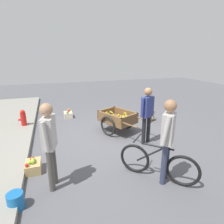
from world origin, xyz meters
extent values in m
plane|color=#56565B|center=(0.00, 0.00, 0.00)|extent=(24.00, 24.00, 0.00)
cube|color=brown|center=(0.25, -0.39, 0.40)|extent=(1.34, 1.20, 0.10)
cube|color=brown|center=(0.71, -0.16, 0.57)|extent=(0.41, 0.74, 0.24)
cube|color=brown|center=(-0.22, -0.62, 0.57)|extent=(0.41, 0.74, 0.24)
cube|color=brown|center=(0.08, -0.06, 0.57)|extent=(1.01, 0.54, 0.24)
cube|color=brown|center=(0.41, -0.72, 0.57)|extent=(1.01, 0.54, 0.24)
torus|color=black|center=(0.05, 0.00, 0.32)|extent=(0.60, 0.34, 0.64)
torus|color=black|center=(0.44, -0.79, 0.32)|extent=(0.60, 0.34, 0.64)
cylinder|color=#9E9EA8|center=(0.25, -0.39, 0.32)|extent=(0.43, 0.81, 0.04)
cylinder|color=brown|center=(-0.64, -0.45, 0.55)|extent=(0.51, 0.28, 0.04)
cylinder|color=brown|center=(-0.34, -1.06, 0.55)|extent=(0.51, 0.28, 0.04)
cylinder|color=#9E9EA8|center=(0.67, -0.18, 0.18)|extent=(0.04, 0.04, 0.35)
ellipsoid|color=gold|center=(0.23, -0.64, 0.50)|extent=(0.17, 0.13, 0.14)
ellipsoid|color=gold|center=(0.23, -0.63, 0.51)|extent=(0.17, 0.15, 0.11)
ellipsoid|color=gold|center=(0.24, -0.62, 0.52)|extent=(0.19, 0.08, 0.05)
ellipsoid|color=gold|center=(0.25, -0.61, 0.53)|extent=(0.18, 0.12, 0.09)
ellipsoid|color=gold|center=(0.25, -0.60, 0.54)|extent=(0.16, 0.14, 0.14)
ellipsoid|color=gold|center=(-0.06, -0.72, 0.52)|extent=(0.17, 0.08, 0.15)
ellipsoid|color=gold|center=(-0.04, -0.71, 0.53)|extent=(0.19, 0.09, 0.09)
ellipsoid|color=gold|center=(-0.03, -0.70, 0.54)|extent=(0.19, 0.09, 0.08)
ellipsoid|color=gold|center=(-0.03, -0.69, 0.55)|extent=(0.18, 0.11, 0.13)
ellipsoid|color=gold|center=(0.13, -0.43, 0.57)|extent=(0.18, 0.08, 0.15)
ellipsoid|color=gold|center=(0.15, -0.41, 0.58)|extent=(0.18, 0.13, 0.05)
ellipsoid|color=gold|center=(0.17, -0.40, 0.59)|extent=(0.18, 0.06, 0.13)
ellipsoid|color=gold|center=(0.09, -0.23, 0.59)|extent=(0.18, 0.12, 0.13)
ellipsoid|color=gold|center=(0.10, -0.22, 0.60)|extent=(0.19, 0.09, 0.09)
ellipsoid|color=gold|center=(0.11, -0.21, 0.61)|extent=(0.18, 0.12, 0.05)
ellipsoid|color=gold|center=(0.12, -0.19, 0.62)|extent=(0.19, 0.07, 0.10)
ellipsoid|color=gold|center=(0.12, -0.19, 0.63)|extent=(0.18, 0.09, 0.13)
ellipsoid|color=gold|center=(0.15, -0.64, 0.61)|extent=(0.18, 0.10, 0.14)
ellipsoid|color=gold|center=(0.16, -0.63, 0.62)|extent=(0.19, 0.06, 0.09)
ellipsoid|color=gold|center=(0.17, -0.62, 0.63)|extent=(0.19, 0.09, 0.09)
ellipsoid|color=gold|center=(0.18, -0.61, 0.64)|extent=(0.18, 0.08, 0.14)
ellipsoid|color=gold|center=(0.47, -0.27, 0.61)|extent=(0.16, 0.16, 0.13)
ellipsoid|color=gold|center=(0.48, -0.26, 0.62)|extent=(0.19, 0.09, 0.05)
ellipsoid|color=gold|center=(0.50, -0.24, 0.63)|extent=(0.18, 0.11, 0.13)
ellipsoid|color=gold|center=(-0.18, -0.48, 0.60)|extent=(0.18, 0.12, 0.13)
ellipsoid|color=gold|center=(-0.17, -0.47, 0.61)|extent=(0.18, 0.14, 0.09)
ellipsoid|color=gold|center=(-0.16, -0.46, 0.62)|extent=(0.19, 0.10, 0.08)
ellipsoid|color=gold|center=(-0.15, -0.45, 0.63)|extent=(0.16, 0.14, 0.14)
ellipsoid|color=gold|center=(-0.03, -0.60, 0.57)|extent=(0.18, 0.08, 0.14)
ellipsoid|color=gold|center=(-0.02, -0.59, 0.58)|extent=(0.18, 0.13, 0.09)
ellipsoid|color=gold|center=(-0.01, -0.58, 0.59)|extent=(0.19, 0.09, 0.09)
ellipsoid|color=gold|center=(0.00, -0.57, 0.60)|extent=(0.17, 0.14, 0.13)
ellipsoid|color=gold|center=(0.52, -0.14, 0.58)|extent=(0.18, 0.10, 0.13)
ellipsoid|color=gold|center=(0.54, -0.13, 0.59)|extent=(0.18, 0.14, 0.05)
ellipsoid|color=gold|center=(0.55, -0.12, 0.60)|extent=(0.19, 0.09, 0.13)
ellipsoid|color=gold|center=(-0.09, -0.59, 0.51)|extent=(0.16, 0.14, 0.14)
ellipsoid|color=gold|center=(-0.08, -0.58, 0.52)|extent=(0.18, 0.14, 0.09)
ellipsoid|color=gold|center=(-0.07, -0.57, 0.53)|extent=(0.18, 0.13, 0.09)
ellipsoid|color=gold|center=(-0.06, -0.56, 0.54)|extent=(0.16, 0.15, 0.13)
cylinder|color=black|center=(-0.83, -0.80, 0.40)|extent=(0.11, 0.11, 0.80)
cylinder|color=black|center=(-0.74, -1.00, 0.40)|extent=(0.11, 0.11, 0.80)
cube|color=navy|center=(-0.78, -0.90, 1.09)|extent=(0.33, 0.39, 0.57)
sphere|color=#9E704C|center=(-0.78, -0.90, 1.51)|extent=(0.22, 0.22, 0.22)
cylinder|color=navy|center=(-0.88, -0.70, 1.12)|extent=(0.08, 0.09, 0.51)
cylinder|color=navy|center=(-0.69, -1.10, 1.12)|extent=(0.08, 0.14, 0.52)
torus|color=black|center=(-1.99, 0.00, 0.33)|extent=(0.51, 0.51, 0.66)
torus|color=black|center=(-2.70, -0.70, 0.33)|extent=(0.51, 0.51, 0.66)
cylinder|color=black|center=(-2.35, -0.35, 0.73)|extent=(0.45, 0.45, 0.04)
cylinder|color=black|center=(-2.43, -0.43, 0.56)|extent=(0.10, 0.10, 0.45)
cylinder|color=black|center=(-2.22, -0.22, 0.51)|extent=(0.40, 0.40, 0.43)
ellipsoid|color=black|center=(-2.44, -0.45, 0.82)|extent=(0.20, 0.08, 0.06)
cylinder|color=black|center=(-2.03, -0.03, 0.83)|extent=(0.35, 0.34, 0.03)
cylinder|color=#333851|center=(-2.53, -0.38, 0.42)|extent=(0.11, 0.11, 0.85)
cylinder|color=#333851|center=(-2.37, -0.53, 0.42)|extent=(0.11, 0.11, 0.85)
cube|color=#B7B2AD|center=(-2.45, -0.46, 1.15)|extent=(0.38, 0.38, 0.60)
sphere|color=#9E704C|center=(-2.45, -0.46, 1.60)|extent=(0.23, 0.23, 0.23)
cylinder|color=#B7B2AD|center=(-2.61, -0.30, 1.18)|extent=(0.08, 0.17, 0.55)
cylinder|color=#B7B2AD|center=(-2.30, -0.61, 1.18)|extent=(0.08, 0.13, 0.55)
ellipsoid|color=#AD7A38|center=(0.82, -1.96, 0.27)|extent=(0.39, 0.47, 0.18)
sphere|color=#AD7A38|center=(0.67, -1.73, 0.33)|extent=(0.14, 0.14, 0.14)
cylinder|color=#AD7A38|center=(0.97, -2.19, 0.31)|extent=(0.08, 0.10, 0.12)
cylinder|color=#AD7A38|center=(0.70, -1.88, 0.09)|extent=(0.04, 0.04, 0.18)
cylinder|color=#AD7A38|center=(0.79, -1.82, 0.09)|extent=(0.04, 0.04, 0.18)
cylinder|color=#AD7A38|center=(0.84, -2.10, 0.09)|extent=(0.04, 0.04, 0.18)
cylinder|color=#AD7A38|center=(0.93, -2.04, 0.09)|extent=(0.04, 0.04, 0.18)
cylinder|color=red|center=(1.50, 2.59, 0.28)|extent=(0.18, 0.18, 0.55)
sphere|color=red|center=(1.50, 2.59, 0.59)|extent=(0.16, 0.16, 0.16)
cylinder|color=red|center=(1.61, 2.59, 0.33)|extent=(0.10, 0.07, 0.07)
cylinder|color=red|center=(1.50, 2.70, 0.33)|extent=(0.07, 0.10, 0.07)
cylinder|color=#1966B2|center=(-2.33, 2.32, 0.14)|extent=(0.27, 0.27, 0.29)
cube|color=tan|center=(-1.29, 2.12, 0.11)|extent=(0.44, 0.32, 0.22)
sphere|color=#99BF33|center=(-1.35, 2.11, 0.27)|extent=(0.10, 0.10, 0.10)
sphere|color=#99BF33|center=(-1.21, 2.12, 0.26)|extent=(0.08, 0.08, 0.08)
sphere|color=#99BF33|center=(-1.35, 2.17, 0.26)|extent=(0.08, 0.08, 0.08)
sphere|color=#B23319|center=(-1.22, 2.13, 0.27)|extent=(0.09, 0.09, 0.09)
sphere|color=#99BF33|center=(-1.26, 2.11, 0.26)|extent=(0.08, 0.08, 0.08)
sphere|color=#99BF33|center=(-1.28, 2.11, 0.27)|extent=(0.10, 0.10, 0.10)
sphere|color=red|center=(-1.44, 2.22, 0.26)|extent=(0.08, 0.08, 0.08)
cube|color=beige|center=(2.25, 1.03, 0.11)|extent=(0.44, 0.32, 0.22)
sphere|color=red|center=(2.27, 1.01, 0.26)|extent=(0.08, 0.08, 0.08)
sphere|color=red|center=(2.15, 1.05, 0.26)|extent=(0.07, 0.07, 0.07)
sphere|color=red|center=(2.39, 0.97, 0.26)|extent=(0.08, 0.08, 0.08)
sphere|color=#99BF33|center=(2.42, 0.98, 0.27)|extent=(0.10, 0.10, 0.10)
sphere|color=#99BF33|center=(2.08, 1.07, 0.26)|extent=(0.09, 0.09, 0.09)
cylinder|color=#4C4742|center=(-2.06, 1.73, 0.42)|extent=(0.11, 0.11, 0.84)
cylinder|color=#4C4742|center=(-1.85, 1.67, 0.42)|extent=(0.11, 0.11, 0.84)
cube|color=#B7B2AD|center=(-1.96, 1.70, 1.14)|extent=(0.38, 0.28, 0.60)
sphere|color=tan|center=(-1.96, 1.70, 1.58)|extent=(0.23, 0.23, 0.23)
cylinder|color=#B7B2AD|center=(-2.17, 1.76, 1.17)|extent=(0.08, 0.11, 0.54)
cylinder|color=#B7B2AD|center=(-1.74, 1.64, 1.17)|extent=(0.08, 0.18, 0.54)
camera|label=1|loc=(-5.31, 1.58, 2.52)|focal=30.56mm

